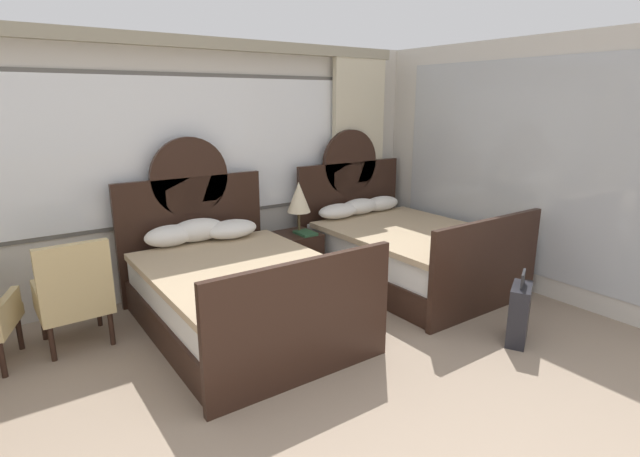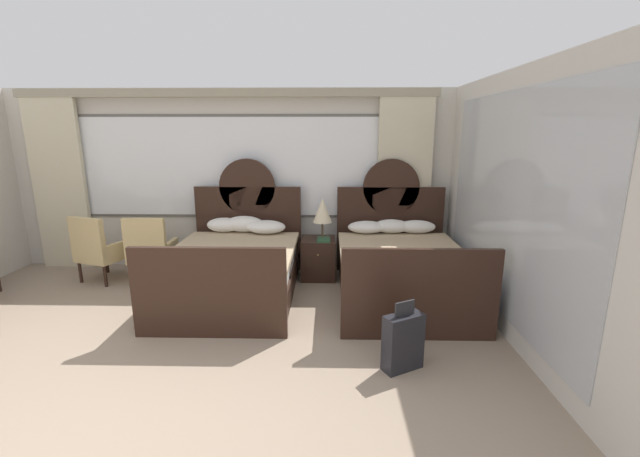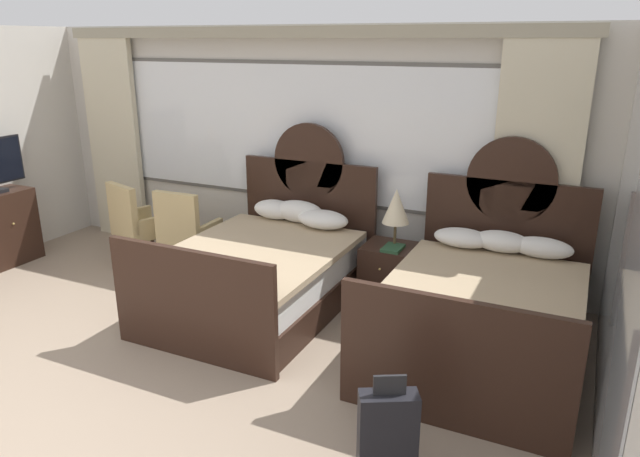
# 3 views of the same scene
# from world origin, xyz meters

# --- Properties ---
(wall_back_window) EXTENTS (6.63, 0.22, 2.70)m
(wall_back_window) POSITION_xyz_m (0.00, 4.07, 1.42)
(wall_back_window) COLOR beige
(wall_back_window) RESTS_ON ground_plane
(wall_right_mirror) EXTENTS (0.08, 4.67, 2.70)m
(wall_right_mirror) POSITION_xyz_m (3.35, 1.76, 1.35)
(wall_right_mirror) COLOR beige
(wall_right_mirror) RESTS_ON ground_plane
(bed_near_window) EXTENTS (1.58, 2.22, 1.70)m
(bed_near_window) POSITION_xyz_m (0.27, 2.88, 0.38)
(bed_near_window) COLOR black
(bed_near_window) RESTS_ON ground_plane
(bed_near_mirror) EXTENTS (1.58, 2.22, 1.70)m
(bed_near_mirror) POSITION_xyz_m (2.40, 2.87, 0.37)
(bed_near_mirror) COLOR black
(bed_near_mirror) RESTS_ON ground_plane
(nightstand_between_beds) EXTENTS (0.49, 0.51, 0.58)m
(nightstand_between_beds) POSITION_xyz_m (1.34, 3.54, 0.29)
(nightstand_between_beds) COLOR black
(nightstand_between_beds) RESTS_ON ground_plane
(table_lamp_on_nightstand) EXTENTS (0.27, 0.27, 0.59)m
(table_lamp_on_nightstand) POSITION_xyz_m (1.40, 3.54, 0.99)
(table_lamp_on_nightstand) COLOR brown
(table_lamp_on_nightstand) RESTS_ON nightstand_between_beds
(book_on_nightstand) EXTENTS (0.18, 0.26, 0.03)m
(book_on_nightstand) POSITION_xyz_m (1.41, 3.44, 0.60)
(book_on_nightstand) COLOR #285133
(book_on_nightstand) RESTS_ON nightstand_between_beds
(armchair_by_window_left) EXTENTS (0.57, 0.57, 0.95)m
(armchair_by_window_left) POSITION_xyz_m (-1.00, 3.31, 0.48)
(armchair_by_window_left) COLOR tan
(armchair_by_window_left) RESTS_ON ground_plane
(suitcase_on_floor) EXTENTS (0.39, 0.31, 0.65)m
(suitcase_on_floor) POSITION_xyz_m (2.15, 1.19, 0.26)
(suitcase_on_floor) COLOR black
(suitcase_on_floor) RESTS_ON ground_plane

